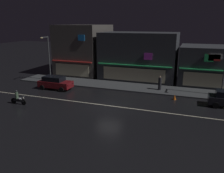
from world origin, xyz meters
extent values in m
plane|color=black|center=(0.00, 0.00, 0.00)|extent=(140.00, 140.00, 0.00)
cube|color=beige|center=(0.00, 0.00, 0.01)|extent=(30.44, 0.16, 0.01)
cube|color=#424447|center=(0.00, 7.47, 0.07)|extent=(32.04, 4.00, 0.14)
cube|color=#56514C|center=(-9.61, 13.92, 3.97)|extent=(7.06, 8.82, 7.94)
cube|color=red|center=(-9.61, 9.40, 2.60)|extent=(6.70, 0.24, 0.12)
cube|color=#268CF2|center=(-7.83, 9.46, 6.15)|extent=(1.05, 0.08, 0.84)
cube|color=beige|center=(-9.61, 9.46, 1.30)|extent=(5.65, 0.06, 1.80)
cube|color=#383A3F|center=(9.61, 12.77, 2.62)|extent=(7.37, 6.50, 5.23)
cube|color=#33E572|center=(9.61, 9.40, 2.60)|extent=(7.01, 0.24, 0.12)
cube|color=#33E572|center=(9.49, 9.46, 4.07)|extent=(1.09, 0.08, 0.88)
cube|color=white|center=(10.20, 9.46, 4.29)|extent=(1.43, 0.08, 0.62)
cube|color=red|center=(10.08, 9.46, 4.16)|extent=(1.36, 0.08, 0.81)
cube|color=beige|center=(9.61, 9.46, 1.30)|extent=(5.90, 0.06, 1.80)
cube|color=#383A3F|center=(0.00, 12.60, 3.45)|extent=(10.96, 6.16, 6.91)
cube|color=#33E572|center=(0.00, 9.40, 2.60)|extent=(10.41, 0.24, 0.12)
cube|color=#D83FD8|center=(1.98, 9.46, 3.91)|extent=(1.07, 0.08, 0.87)
cube|color=beige|center=(0.00, 9.46, 1.30)|extent=(8.77, 0.06, 1.80)
cylinder|color=#47494C|center=(-11.79, 6.97, 3.29)|extent=(0.16, 0.16, 6.30)
cube|color=#47494C|center=(-11.79, 6.27, 6.34)|extent=(0.10, 1.40, 0.10)
ellipsoid|color=#F9E099|center=(-11.79, 5.57, 6.26)|extent=(0.44, 0.32, 0.20)
cylinder|color=#232328|center=(4.04, 7.21, 0.90)|extent=(0.41, 0.41, 1.53)
sphere|color=tan|center=(4.04, 7.21, 1.78)|extent=(0.22, 0.22, 0.22)
cube|color=maroon|center=(-8.62, 3.44, 0.69)|extent=(4.30, 1.78, 0.76)
cube|color=black|center=(-8.83, 3.44, 1.37)|extent=(2.58, 1.57, 0.60)
cube|color=#F9F2CC|center=(-6.51, 4.05, 0.79)|extent=(0.08, 0.20, 0.12)
cube|color=#F9F2CC|center=(-6.51, 2.84, 0.79)|extent=(0.08, 0.20, 0.12)
cylinder|color=black|center=(-7.20, 4.33, 0.31)|extent=(0.62, 0.20, 0.62)
cylinder|color=black|center=(-7.20, 2.55, 0.31)|extent=(0.62, 0.20, 0.62)
cylinder|color=black|center=(-10.04, 4.33, 0.31)|extent=(0.62, 0.20, 0.62)
cylinder|color=black|center=(-10.04, 2.55, 0.31)|extent=(0.62, 0.20, 0.62)
cylinder|color=black|center=(10.22, 4.66, 0.31)|extent=(0.62, 0.20, 0.62)
cylinder|color=black|center=(10.22, 2.88, 0.31)|extent=(0.62, 0.20, 0.62)
cylinder|color=black|center=(-8.42, -2.76, 0.30)|extent=(0.60, 0.08, 0.60)
cylinder|color=black|center=(-9.72, -2.76, 0.30)|extent=(0.60, 0.10, 0.60)
cube|color=black|center=(-9.07, -2.76, 0.40)|extent=(1.30, 0.14, 0.20)
ellipsoid|color=#B2B7BC|center=(-8.87, -2.76, 0.62)|extent=(0.44, 0.26, 0.24)
cube|color=black|center=(-9.27, -2.76, 0.55)|extent=(0.56, 0.22, 0.10)
cylinder|color=slate|center=(-8.47, -2.76, 0.85)|extent=(0.03, 0.60, 0.03)
sphere|color=white|center=(-8.38, -2.76, 0.75)|extent=(0.14, 0.14, 0.14)
cylinder|color=#4C664C|center=(-9.22, -2.76, 0.95)|extent=(0.32, 0.32, 0.70)
sphere|color=#333338|center=(-9.22, -2.76, 1.41)|extent=(0.22, 0.22, 0.22)
cone|color=orange|center=(6.12, 4.32, 0.28)|extent=(0.36, 0.36, 0.55)
camera|label=1|loc=(7.71, -20.56, 8.16)|focal=36.51mm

